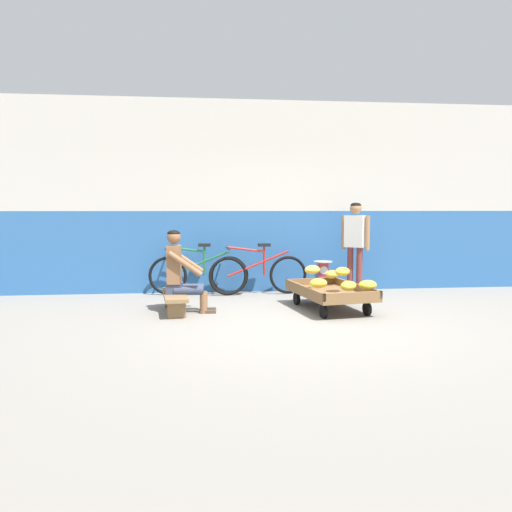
% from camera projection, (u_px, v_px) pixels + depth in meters
% --- Properties ---
extents(ground_plane, '(80.00, 80.00, 0.00)m').
position_uv_depth(ground_plane, '(302.00, 327.00, 6.26)').
color(ground_plane, gray).
extents(back_wall, '(16.00, 0.30, 3.26)m').
position_uv_depth(back_wall, '(270.00, 197.00, 9.01)').
color(back_wall, '#2D609E').
rests_on(back_wall, ground).
extents(banana_cart, '(1.07, 1.56, 0.36)m').
position_uv_depth(banana_cart, '(330.00, 293.00, 7.32)').
color(banana_cart, brown).
rests_on(banana_cart, ground).
extents(banana_pile, '(0.86, 1.46, 0.26)m').
position_uv_depth(banana_pile, '(336.00, 278.00, 7.21)').
color(banana_pile, yellow).
rests_on(banana_pile, banana_cart).
extents(low_bench, '(0.41, 1.12, 0.27)m').
position_uv_depth(low_bench, '(175.00, 298.00, 7.14)').
color(low_bench, olive).
rests_on(low_bench, ground).
extents(vendor_seated, '(0.69, 0.50, 1.14)m').
position_uv_depth(vendor_seated, '(181.00, 272.00, 7.11)').
color(vendor_seated, brown).
rests_on(vendor_seated, ground).
extents(plastic_crate, '(0.36, 0.28, 0.30)m').
position_uv_depth(plastic_crate, '(323.00, 288.00, 8.32)').
color(plastic_crate, '#234CA8').
rests_on(plastic_crate, ground).
extents(weighing_scale, '(0.30, 0.30, 0.29)m').
position_uv_depth(weighing_scale, '(323.00, 270.00, 8.29)').
color(weighing_scale, '#28282D').
rests_on(weighing_scale, plastic_crate).
extents(bicycle_near_left, '(1.66, 0.48, 0.86)m').
position_uv_depth(bicycle_near_left, '(198.00, 274.00, 8.60)').
color(bicycle_near_left, black).
rests_on(bicycle_near_left, ground).
extents(bicycle_far_left, '(1.66, 0.48, 0.86)m').
position_uv_depth(bicycle_far_left, '(258.00, 274.00, 8.60)').
color(bicycle_far_left, black).
rests_on(bicycle_far_left, ground).
extents(customer_adult, '(0.40, 0.36, 1.53)m').
position_uv_depth(customer_adult, '(355.00, 238.00, 8.48)').
color(customer_adult, brown).
rests_on(customer_adult, ground).
extents(shopping_bag, '(0.18, 0.12, 0.24)m').
position_uv_depth(shopping_bag, '(333.00, 293.00, 8.03)').
color(shopping_bag, '#3370B7').
rests_on(shopping_bag, ground).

